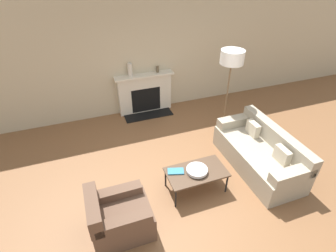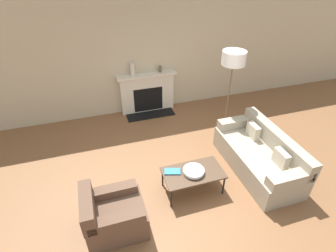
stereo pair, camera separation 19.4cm
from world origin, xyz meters
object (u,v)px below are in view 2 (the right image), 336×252
at_px(armchair_near, 113,215).
at_px(bowl, 194,171).
at_px(fireplace, 147,93).
at_px(mantel_vase_left, 132,69).
at_px(mantel_vase_center_left, 160,69).
at_px(floor_lamp, 233,63).
at_px(book, 172,171).
at_px(coffee_table, 193,174).
at_px(couch, 259,156).

xyz_separation_m(armchair_near, bowl, (1.44, 0.36, 0.17)).
xyz_separation_m(fireplace, bowl, (0.08, -3.00, -0.04)).
distance_m(mantel_vase_left, mantel_vase_center_left, 0.70).
xyz_separation_m(fireplace, mantel_vase_center_left, (0.36, 0.02, 0.61)).
bearing_deg(mantel_vase_left, floor_lamp, -39.64).
bearing_deg(bowl, floor_lamp, 46.95).
relative_size(armchair_near, book, 2.85).
relative_size(armchair_near, floor_lamp, 0.46).
relative_size(fireplace, book, 4.79).
xyz_separation_m(fireplace, floor_lamp, (1.48, -1.49, 1.19)).
bearing_deg(book, armchair_near, -139.03).
distance_m(book, floor_lamp, 2.55).
relative_size(floor_lamp, mantel_vase_left, 6.08).
bearing_deg(coffee_table, fireplace, 91.51).
distance_m(armchair_near, book, 1.21).
height_order(fireplace, couch, fireplace).
bearing_deg(mantel_vase_left, mantel_vase_center_left, -0.00).
bearing_deg(couch, fireplace, -152.12).
relative_size(coffee_table, floor_lamp, 0.54).
xyz_separation_m(book, mantel_vase_left, (-0.07, 2.88, 0.76)).
relative_size(coffee_table, bowl, 2.83).
xyz_separation_m(fireplace, armchair_near, (-1.37, -3.35, -0.20)).
distance_m(coffee_table, bowl, 0.08).
bearing_deg(couch, armchair_near, -80.02).
distance_m(armchair_near, coffee_table, 1.49).
bearing_deg(floor_lamp, book, -141.76).
relative_size(floor_lamp, mantel_vase_center_left, 12.44).
height_order(armchair_near, floor_lamp, floor_lamp).
relative_size(bowl, mantel_vase_center_left, 2.36).
xyz_separation_m(mantel_vase_left, mantel_vase_center_left, (0.70, -0.00, -0.08)).
bearing_deg(coffee_table, couch, 5.32).
relative_size(bowl, floor_lamp, 0.19).
xyz_separation_m(coffee_table, bowl, (-0.00, -0.02, 0.08)).
xyz_separation_m(fireplace, coffee_table, (0.08, -2.98, -0.11)).
xyz_separation_m(couch, floor_lamp, (-0.02, 1.36, 1.38)).
bearing_deg(mantel_vase_left, armchair_near, -107.01).
height_order(mantel_vase_left, mantel_vase_center_left, mantel_vase_left).
distance_m(coffee_table, mantel_vase_left, 3.13).
height_order(couch, bowl, couch).
height_order(book, mantel_vase_center_left, mantel_vase_center_left).
relative_size(couch, coffee_table, 1.86).
xyz_separation_m(fireplace, mantel_vase_left, (-0.34, 0.02, 0.69)).
bearing_deg(bowl, mantel_vase_center_left, 84.60).
relative_size(book, floor_lamp, 0.16).
xyz_separation_m(bowl, mantel_vase_center_left, (0.28, 3.01, 0.65)).
distance_m(bowl, mantel_vase_center_left, 3.09).
bearing_deg(book, coffee_table, -1.27).
height_order(bowl, mantel_vase_center_left, mantel_vase_center_left).
bearing_deg(fireplace, mantel_vase_center_left, 2.42).
height_order(coffee_table, floor_lamp, floor_lamp).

